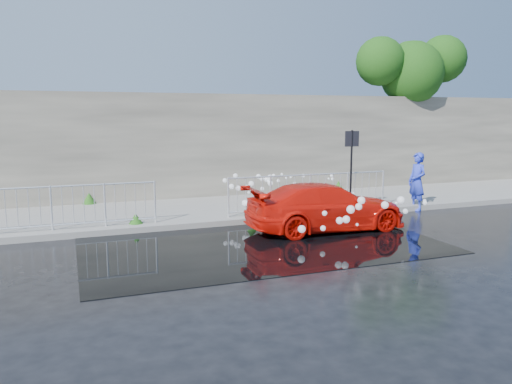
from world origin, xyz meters
TOP-DOWN VIEW (x-y plane):
  - ground at (0.00, 0.00)m, footprint 90.00×90.00m
  - pavement at (0.00, 5.00)m, footprint 30.00×4.00m
  - curb at (0.00, 3.00)m, footprint 30.00×0.25m
  - retaining_wall at (0.00, 7.20)m, footprint 30.00×0.60m
  - puddle at (0.50, 1.00)m, footprint 8.00×5.00m
  - sign_post at (4.20, 3.10)m, footprint 0.45×0.06m
  - tree at (9.52, 7.42)m, footprint 4.91×2.53m
  - railing_left at (-4.00, 3.35)m, footprint 5.05×0.05m
  - railing_right at (3.00, 3.35)m, footprint 5.05×0.05m
  - weeds at (0.00, 4.51)m, footprint 12.17×3.93m
  - water_spray at (2.25, 2.56)m, footprint 3.65×5.73m
  - red_car at (2.56, 1.59)m, footprint 4.20×1.76m
  - person at (6.50, 3.00)m, footprint 0.46×0.67m

SIDE VIEW (x-z plane):
  - ground at x=0.00m, z-range 0.00..0.00m
  - puddle at x=0.50m, z-range 0.00..0.01m
  - pavement at x=0.00m, z-range 0.00..0.15m
  - curb at x=0.00m, z-range 0.00..0.16m
  - weeds at x=0.00m, z-range 0.11..0.53m
  - red_car at x=2.56m, z-range 0.00..1.21m
  - water_spray at x=2.25m, z-range 0.19..1.24m
  - railing_left at x=-4.00m, z-range 0.19..1.29m
  - railing_right at x=3.00m, z-range 0.19..1.29m
  - person at x=6.50m, z-range 0.00..1.80m
  - sign_post at x=4.20m, z-range 0.47..2.97m
  - retaining_wall at x=0.00m, z-range 0.15..3.65m
  - tree at x=9.52m, z-range 1.70..7.86m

